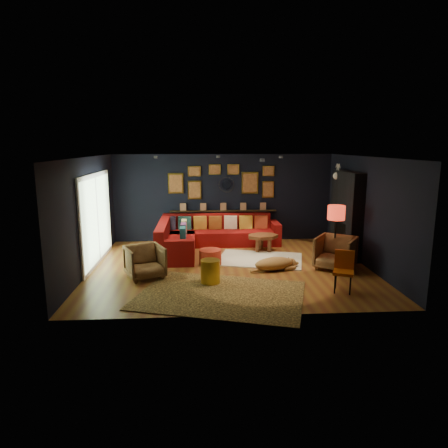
{
  "coord_description": "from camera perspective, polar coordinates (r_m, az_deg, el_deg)",
  "views": [
    {
      "loc": [
        -0.71,
        -9.11,
        2.88
      ],
      "look_at": [
        -0.13,
        0.3,
        0.99
      ],
      "focal_mm": 32.0,
      "sensor_mm": 36.0,
      "label": 1
    }
  ],
  "objects": [
    {
      "name": "fireplace",
      "position": [
        10.87,
        16.99,
        0.98
      ],
      "size": [
        0.31,
        1.6,
        2.2
      ],
      "color": "black",
      "rests_on": "ground"
    },
    {
      "name": "floor_lamp",
      "position": [
        9.75,
        15.73,
        1.15
      ],
      "size": [
        0.41,
        0.41,
        1.47
      ],
      "color": "black",
      "rests_on": "ground"
    },
    {
      "name": "ledge",
      "position": [
        11.97,
        -0.11,
        1.89
      ],
      "size": [
        3.2,
        0.12,
        0.04
      ],
      "primitive_type": "cube",
      "color": "black",
      "rests_on": "room_walls"
    },
    {
      "name": "armchair_left",
      "position": [
        8.9,
        -11.24,
        -5.12
      ],
      "size": [
        0.99,
        0.97,
        0.79
      ],
      "primitive_type": "imported",
      "rotation": [
        0.0,
        0.0,
        0.42
      ],
      "color": "#BF804A",
      "rests_on": "ground"
    },
    {
      "name": "sunburst_mirror",
      "position": [
        11.91,
        0.36,
        5.63
      ],
      "size": [
        0.47,
        0.16,
        0.47
      ],
      "color": "silver",
      "rests_on": "room_walls"
    },
    {
      "name": "gallery_wall",
      "position": [
        11.89,
        -0.18,
        6.14
      ],
      "size": [
        3.15,
        0.04,
        1.02
      ],
      "color": "gold",
      "rests_on": "room_walls"
    },
    {
      "name": "shag_rug",
      "position": [
        10.21,
        5.18,
        -5.02
      ],
      "size": [
        2.38,
        1.98,
        0.03
      ],
      "primitive_type": "cube",
      "rotation": [
        0.0,
        0.0,
        -0.25
      ],
      "color": "beige",
      "rests_on": "ground"
    },
    {
      "name": "ceiling_spots",
      "position": [
        9.94,
        0.55,
        9.47
      ],
      "size": [
        3.3,
        2.5,
        0.06
      ],
      "color": "black",
      "rests_on": "room_walls"
    },
    {
      "name": "room_walls",
      "position": [
        9.22,
        0.9,
        3.3
      ],
      "size": [
        6.5,
        6.5,
        6.5
      ],
      "color": "black",
      "rests_on": "ground"
    },
    {
      "name": "pouf",
      "position": [
        9.7,
        -1.97,
        -4.7
      ],
      "size": [
        0.54,
        0.54,
        0.35
      ],
      "primitive_type": "cylinder",
      "color": "#A52A1B",
      "rests_on": "shag_rug"
    },
    {
      "name": "sectional",
      "position": [
        11.21,
        -2.97,
        -1.88
      ],
      "size": [
        3.41,
        2.69,
        0.86
      ],
      "color": "maroon",
      "rests_on": "ground"
    },
    {
      "name": "floor",
      "position": [
        9.58,
        0.87,
        -6.18
      ],
      "size": [
        6.5,
        6.5,
        0.0
      ],
      "primitive_type": "plane",
      "color": "brown",
      "rests_on": "ground"
    },
    {
      "name": "leopard_rug",
      "position": [
        7.86,
        -0.46,
        -10.1
      ],
      "size": [
        3.65,
        3.05,
        0.02
      ],
      "primitive_type": "cube",
      "rotation": [
        0.0,
        0.0,
        -0.3
      ],
      "color": "#AF8643",
      "rests_on": "ground"
    },
    {
      "name": "sliding_door",
      "position": [
        10.18,
        -17.74,
        0.71
      ],
      "size": [
        0.06,
        2.8,
        2.2
      ],
      "color": "white",
      "rests_on": "ground"
    },
    {
      "name": "coffee_table",
      "position": [
        10.93,
        5.55,
        -1.99
      ],
      "size": [
        0.97,
        0.8,
        0.43
      ],
      "rotation": [
        0.0,
        0.0,
        0.19
      ],
      "color": "brown",
      "rests_on": "shag_rug"
    },
    {
      "name": "gold_stool",
      "position": [
        8.43,
        -1.96,
        -6.82
      ],
      "size": [
        0.41,
        0.41,
        0.51
      ],
      "primitive_type": "cylinder",
      "color": "gold",
      "rests_on": "ground"
    },
    {
      "name": "dog",
      "position": [
        9.34,
        7.18,
        -5.3
      ],
      "size": [
        1.41,
        0.96,
        0.41
      ],
      "primitive_type": null,
      "rotation": [
        0.0,
        0.0,
        0.27
      ],
      "color": "#B57C4C",
      "rests_on": "leopard_rug"
    },
    {
      "name": "armchair_right",
      "position": [
        9.69,
        15.65,
        -3.75
      ],
      "size": [
        1.13,
        1.12,
        0.86
      ],
      "primitive_type": "imported",
      "rotation": [
        0.0,
        0.0,
        -0.6
      ],
      "color": "#BF804A",
      "rests_on": "ground"
    },
    {
      "name": "deer_head",
      "position": [
        11.22,
        16.63,
        6.62
      ],
      "size": [
        0.5,
        0.28,
        0.45
      ],
      "color": "white",
      "rests_on": "fireplace"
    },
    {
      "name": "orange_chair",
      "position": [
        8.3,
        16.75,
        -5.99
      ],
      "size": [
        0.5,
        0.5,
        0.82
      ],
      "rotation": [
        0.0,
        0.0,
        -0.39
      ],
      "color": "black",
      "rests_on": "ground"
    }
  ]
}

